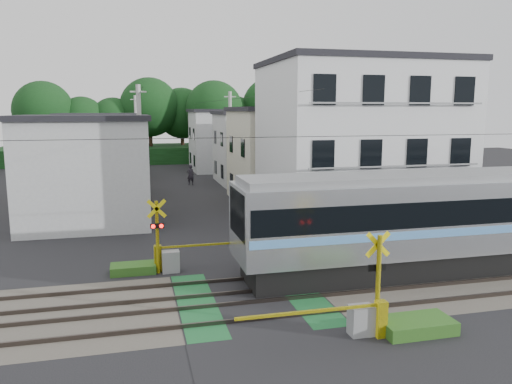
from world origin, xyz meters
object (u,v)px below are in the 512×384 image
object	(u,v)px
crossing_signal_far	(168,255)
pedestrian	(190,175)
apartment_block	(359,145)
crossing_signal_near	(365,312)

from	to	relation	value
crossing_signal_far	pedestrian	size ratio (longest dim) A/B	2.61
apartment_block	pedestrian	xyz separation A→B (m)	(-7.42, 18.20, -3.75)
crossing_signal_far	pedestrian	bearing A→B (deg)	81.33
apartment_block	pedestrian	bearing A→B (deg)	112.18
pedestrian	crossing_signal_far	bearing A→B (deg)	70.51
crossing_signal_far	pedestrian	distance (m)	24.32
crossing_signal_near	pedestrian	world-z (taller)	crossing_signal_near
crossing_signal_near	apartment_block	size ratio (longest dim) A/B	0.46
apartment_block	crossing_signal_near	bearing A→B (deg)	-114.22
crossing_signal_near	pedestrian	size ratio (longest dim) A/B	2.61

